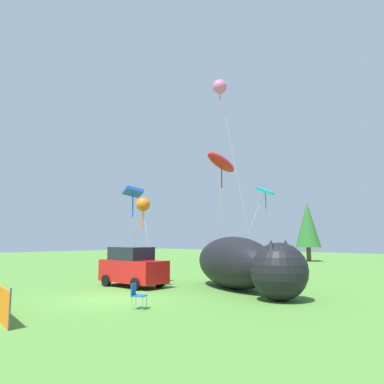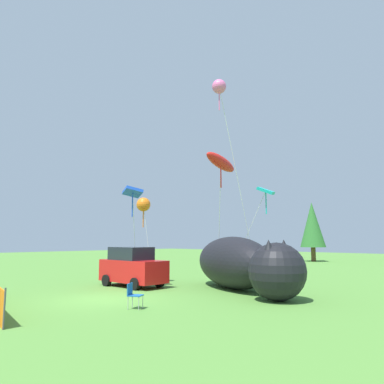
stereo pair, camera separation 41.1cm
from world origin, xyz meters
name	(u,v)px [view 1 (the left image)]	position (x,y,z in m)	size (l,w,h in m)	color
ground_plane	(108,300)	(0.00, 0.00, 0.00)	(120.00, 120.00, 0.00)	#548C38
parked_car	(133,267)	(-2.60, 3.33, 1.01)	(3.88, 1.92, 2.06)	red
folding_chair	(137,293)	(2.52, -0.53, 0.54)	(0.65, 0.65, 0.90)	#1959A5
inflatable_cat	(241,265)	(2.45, 6.01, 1.20)	(8.47, 5.73, 2.61)	black
kite_pink_octopus	(220,88)	(1.55, 5.66, 10.43)	(0.90, 2.96, 10.89)	silver
kite_orange_flower	(143,205)	(-3.09, 4.39, 4.43)	(1.10, 0.80, 4.84)	silver
kite_blue_box	(133,193)	(-2.02, 2.80, 4.85)	(1.53, 1.67, 5.20)	silver
kite_red_lizard	(221,163)	(1.76, 5.45, 6.34)	(1.92, 2.72, 6.90)	silver
kite_teal_diamond	(265,192)	(2.26, 8.73, 5.08)	(2.73, 1.52, 5.45)	silver
horizon_tree_east	(308,225)	(-5.93, 31.10, 4.10)	(2.80, 2.80, 6.67)	brown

